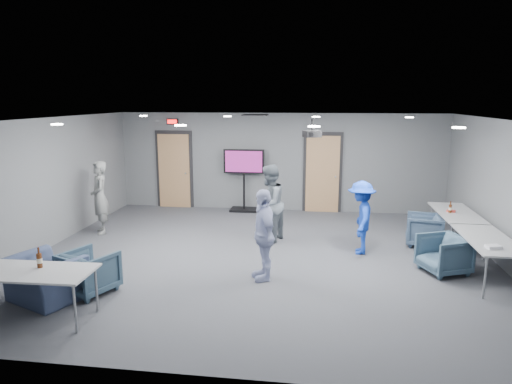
# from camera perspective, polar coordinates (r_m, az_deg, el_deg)

# --- Properties ---
(floor) EXTENTS (9.00, 9.00, 0.00)m
(floor) POSITION_cam_1_polar(r_m,az_deg,el_deg) (9.12, 0.61, -8.16)
(floor) COLOR #37393F
(floor) RESTS_ON ground
(ceiling) EXTENTS (9.00, 9.00, 0.00)m
(ceiling) POSITION_cam_1_polar(r_m,az_deg,el_deg) (8.59, 0.65, 9.05)
(ceiling) COLOR white
(ceiling) RESTS_ON wall_back
(wall_back) EXTENTS (9.00, 0.02, 2.70)m
(wall_back) POSITION_cam_1_polar(r_m,az_deg,el_deg) (12.68, 2.91, 3.74)
(wall_back) COLOR slate
(wall_back) RESTS_ON floor
(wall_front) EXTENTS (9.00, 0.02, 2.70)m
(wall_front) POSITION_cam_1_polar(r_m,az_deg,el_deg) (4.95, -5.26, -8.92)
(wall_front) COLOR slate
(wall_front) RESTS_ON floor
(wall_left) EXTENTS (0.02, 8.00, 2.70)m
(wall_left) POSITION_cam_1_polar(r_m,az_deg,el_deg) (10.32, -25.00, 0.84)
(wall_left) COLOR slate
(wall_left) RESTS_ON floor
(wall_right) EXTENTS (0.02, 8.00, 2.70)m
(wall_right) POSITION_cam_1_polar(r_m,az_deg,el_deg) (9.34, 29.19, -0.58)
(wall_right) COLOR slate
(wall_right) RESTS_ON floor
(door_left) EXTENTS (1.06, 0.17, 2.24)m
(door_left) POSITION_cam_1_polar(r_m,az_deg,el_deg) (13.27, -10.16, 2.69)
(door_left) COLOR black
(door_left) RESTS_ON wall_back
(door_right) EXTENTS (1.06, 0.17, 2.24)m
(door_right) POSITION_cam_1_polar(r_m,az_deg,el_deg) (12.63, 8.31, 2.30)
(door_right) COLOR black
(door_right) RESTS_ON wall_back
(exit_sign) EXTENTS (0.32, 0.08, 0.16)m
(exit_sign) POSITION_cam_1_polar(r_m,az_deg,el_deg) (13.11, -10.40, 8.65)
(exit_sign) COLOR black
(exit_sign) RESTS_ON wall_back
(hvac_diffuser) EXTENTS (0.60, 0.60, 0.03)m
(hvac_diffuser) POSITION_cam_1_polar(r_m,az_deg,el_deg) (11.43, -0.09, 9.61)
(hvac_diffuser) COLOR black
(hvac_diffuser) RESTS_ON ceiling
(downlights) EXTENTS (6.18, 3.78, 0.02)m
(downlights) POSITION_cam_1_polar(r_m,az_deg,el_deg) (8.59, 0.65, 8.95)
(downlights) COLOR white
(downlights) RESTS_ON ceiling
(person_a) EXTENTS (0.67, 0.74, 1.69)m
(person_a) POSITION_cam_1_polar(r_m,az_deg,el_deg) (11.12, -18.93, -0.65)
(person_a) COLOR gray
(person_a) RESTS_ON floor
(person_b) EXTENTS (0.88, 0.99, 1.70)m
(person_b) POSITION_cam_1_polar(r_m,az_deg,el_deg) (9.86, 1.67, -1.47)
(person_b) COLOR slate
(person_b) RESTS_ON floor
(person_c) EXTENTS (0.69, 1.01, 1.59)m
(person_c) POSITION_cam_1_polar(r_m,az_deg,el_deg) (7.84, 0.94, -5.34)
(person_c) COLOR #ADB7DF
(person_c) RESTS_ON floor
(person_d) EXTENTS (0.62, 0.99, 1.48)m
(person_d) POSITION_cam_1_polar(r_m,az_deg,el_deg) (9.40, 12.98, -3.13)
(person_d) COLOR #1C41B9
(person_d) RESTS_ON floor
(chair_right_a) EXTENTS (0.86, 0.85, 0.67)m
(chair_right_a) POSITION_cam_1_polar(r_m,az_deg,el_deg) (10.37, 20.27, -4.48)
(chair_right_a) COLOR #3A4E65
(chair_right_a) RESTS_ON floor
(chair_right_b) EXTENTS (0.98, 0.97, 0.68)m
(chair_right_b) POSITION_cam_1_polar(r_m,az_deg,el_deg) (8.90, 22.41, -7.22)
(chair_right_b) COLOR #3D566A
(chair_right_b) RESTS_ON floor
(chair_front_a) EXTENTS (0.98, 1.00, 0.70)m
(chair_front_a) POSITION_cam_1_polar(r_m,az_deg,el_deg) (7.91, -20.14, -9.36)
(chair_front_a) COLOR #34495A
(chair_front_a) RESTS_ON floor
(chair_front_b) EXTENTS (1.34, 1.27, 0.69)m
(chair_front_b) POSITION_cam_1_polar(r_m,az_deg,el_deg) (7.88, -25.07, -9.84)
(chair_front_b) COLOR #394563
(chair_front_b) RESTS_ON floor
(table_right_a) EXTENTS (0.77, 1.84, 0.73)m
(table_right_a) POSITION_cam_1_polar(r_m,az_deg,el_deg) (10.54, 23.75, -2.54)
(table_right_a) COLOR #B0B1B4
(table_right_a) RESTS_ON floor
(table_right_b) EXTENTS (0.76, 1.83, 0.73)m
(table_right_b) POSITION_cam_1_polar(r_m,az_deg,el_deg) (8.79, 27.06, -5.53)
(table_right_b) COLOR #B0B1B4
(table_right_b) RESTS_ON floor
(table_front_left) EXTENTS (1.93, 0.85, 0.73)m
(table_front_left) POSITION_cam_1_polar(r_m,az_deg,el_deg) (7.23, -26.93, -9.04)
(table_front_left) COLOR #B0B1B4
(table_front_left) RESTS_ON floor
(bottle_front) EXTENTS (0.08, 0.08, 0.30)m
(bottle_front) POSITION_cam_1_polar(r_m,az_deg,el_deg) (7.20, -25.45, -7.70)
(bottle_front) COLOR #4F240D
(bottle_front) RESTS_ON table_front_left
(bottle_right) EXTENTS (0.06, 0.06, 0.25)m
(bottle_right) POSITION_cam_1_polar(r_m,az_deg,el_deg) (10.40, 23.10, -1.90)
(bottle_right) COLOR #4F240D
(bottle_right) RESTS_ON table_right_a
(snack_box) EXTENTS (0.20, 0.17, 0.04)m
(snack_box) POSITION_cam_1_polar(r_m,az_deg,el_deg) (10.50, 23.20, -2.19)
(snack_box) COLOR #DB4136
(snack_box) RESTS_ON table_right_a
(wrapper) EXTENTS (0.25, 0.20, 0.05)m
(wrapper) POSITION_cam_1_polar(r_m,az_deg,el_deg) (8.28, 27.54, -6.08)
(wrapper) COLOR white
(wrapper) RESTS_ON table_right_b
(tv_stand) EXTENTS (1.12, 0.54, 1.72)m
(tv_stand) POSITION_cam_1_polar(r_m,az_deg,el_deg) (12.60, -1.52, 1.98)
(tv_stand) COLOR black
(tv_stand) RESTS_ON floor
(projector) EXTENTS (0.39, 0.36, 0.35)m
(projector) POSITION_cam_1_polar(r_m,az_deg,el_deg) (9.09, 7.01, 7.25)
(projector) COLOR black
(projector) RESTS_ON ceiling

